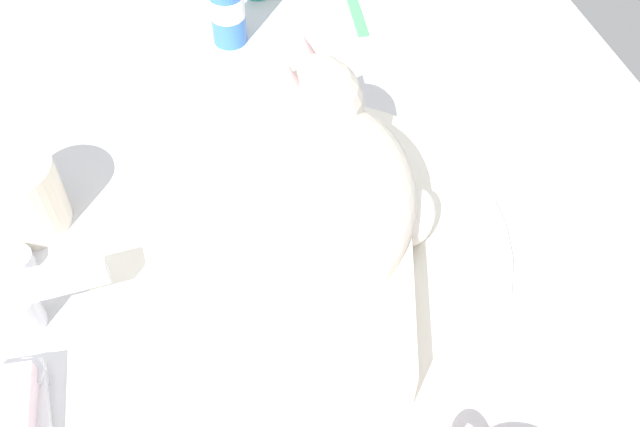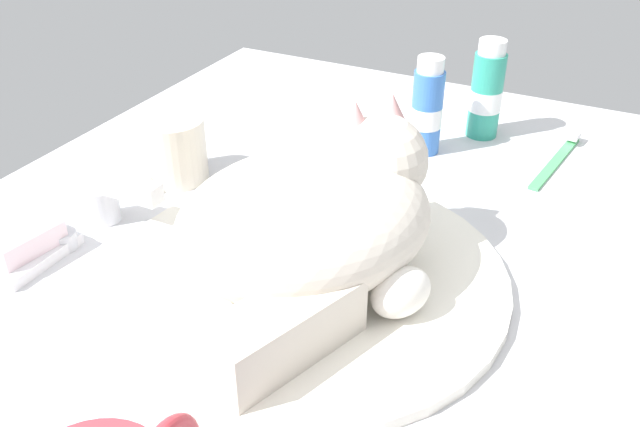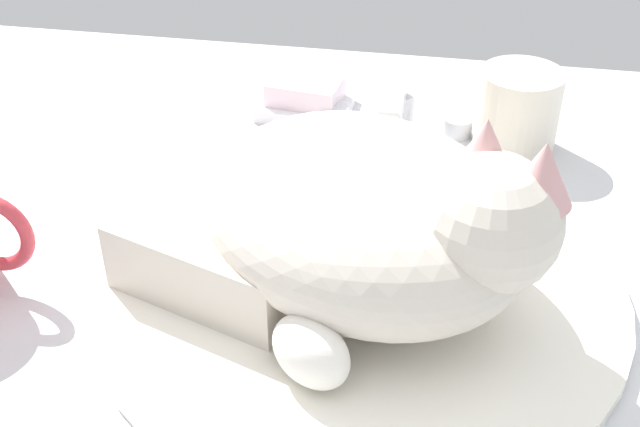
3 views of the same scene
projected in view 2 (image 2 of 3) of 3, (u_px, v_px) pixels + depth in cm
name	position (u px, v px, depth cm)	size (l,w,h in cm)	color
ground_plane	(306.00, 294.00, 64.78)	(110.00, 82.50, 3.00)	silver
sink_basin	(306.00, 277.00, 63.68)	(37.39, 37.39, 1.14)	white
faucet	(109.00, 201.00, 71.45)	(14.54, 9.60, 5.90)	silver
cat	(317.00, 217.00, 60.43)	(32.48, 29.12, 14.38)	beige
rinse_cup	(175.00, 149.00, 79.03)	(7.34, 7.34, 7.47)	silver
soap_dish	(26.00, 253.00, 66.85)	(9.00, 6.40, 1.20)	white
soap_bar	(22.00, 238.00, 65.94)	(6.84, 4.92, 2.24)	silver
toothpaste_bottle	(427.00, 109.00, 84.00)	(3.87, 3.87, 12.27)	#3870C6
mouthwash_bottle	(486.00, 92.00, 87.86)	(4.14, 4.14, 12.84)	teal
toothbrush	(558.00, 157.00, 84.37)	(15.95, 3.43, 1.60)	#4CB266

